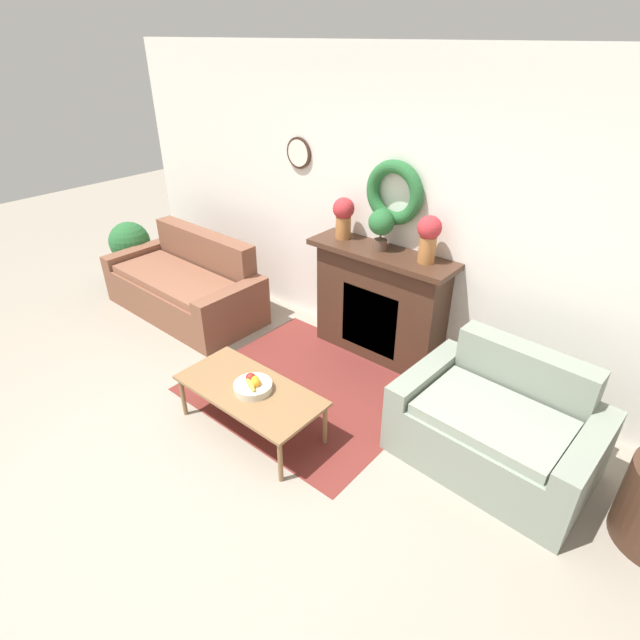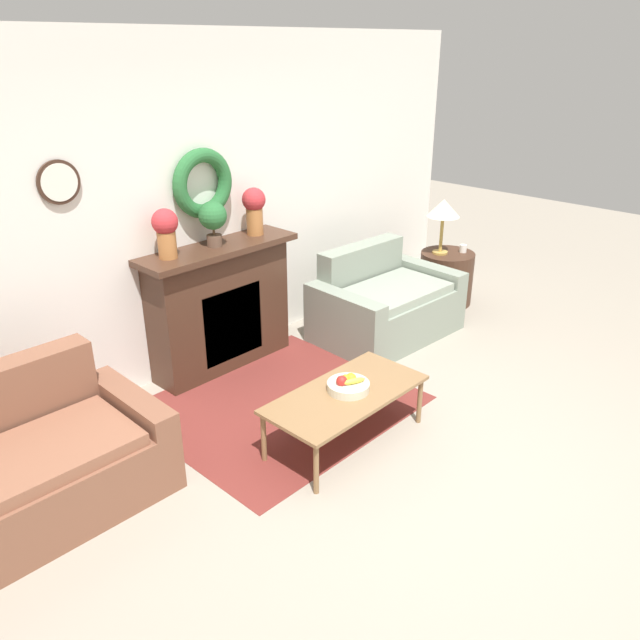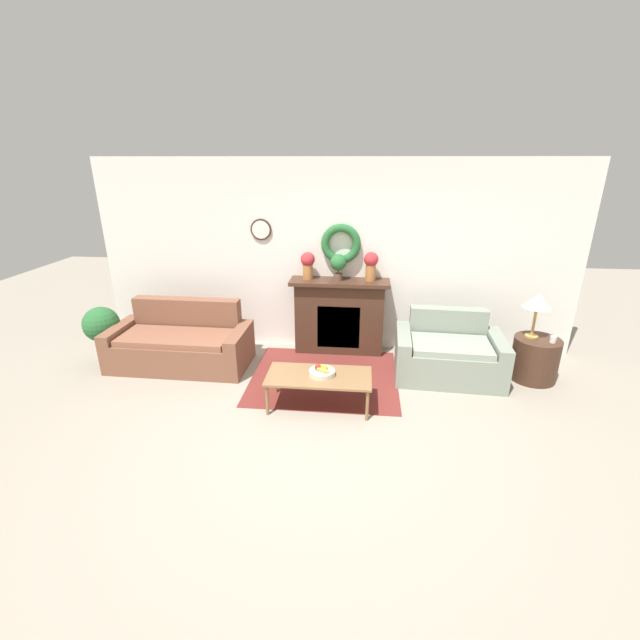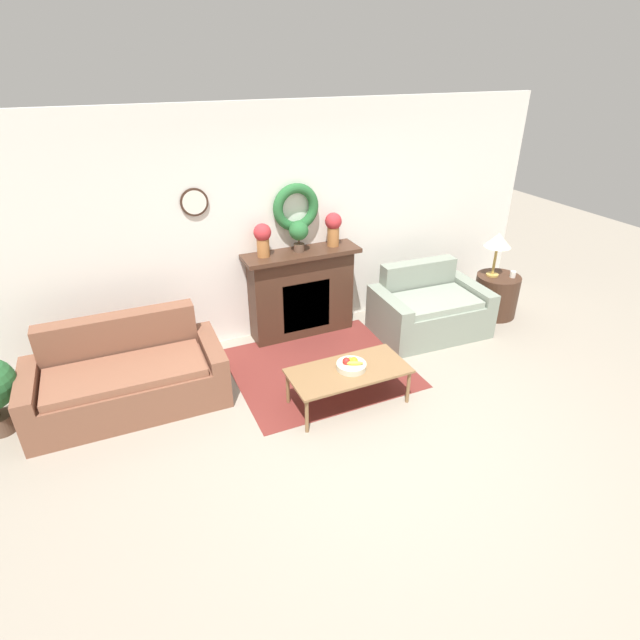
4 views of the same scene
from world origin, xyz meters
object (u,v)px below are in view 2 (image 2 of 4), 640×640
object	(u,v)px
loveseat_right	(384,305)
table_lamp	(443,210)
vase_on_mantel_right	(254,208)
fruit_bowl	(348,385)
potted_plant_on_mantel	(213,218)
mug	(463,249)
vase_on_mantel_left	(166,230)
fireplace	(221,306)
coffee_table	(346,397)
side_table_by_loveseat	(446,278)

from	to	relation	value
loveseat_right	table_lamp	distance (m)	1.25
vase_on_mantel_right	loveseat_right	bearing A→B (deg)	-31.38
fruit_bowl	potted_plant_on_mantel	xyz separation A→B (m)	(0.08, 1.51, 0.88)
mug	vase_on_mantel_right	bearing A→B (deg)	162.34
loveseat_right	vase_on_mantel_left	distance (m)	2.24
fireplace	vase_on_mantel_right	size ratio (longest dim) A/B	3.48
fireplace	coffee_table	distance (m)	1.55
side_table_by_loveseat	table_lamp	distance (m)	0.75
coffee_table	potted_plant_on_mantel	xyz separation A→B (m)	(0.11, 1.52, 0.95)
fruit_bowl	side_table_by_loveseat	distance (m)	2.80
side_table_by_loveseat	loveseat_right	bearing A→B (deg)	-179.27
mug	potted_plant_on_mantel	distance (m)	2.87
fireplace	vase_on_mantel_right	distance (m)	0.88
loveseat_right	potted_plant_on_mantel	size ratio (longest dim) A/B	3.78
coffee_table	potted_plant_on_mantel	world-z (taller)	potted_plant_on_mantel
fireplace	side_table_by_loveseat	world-z (taller)	fireplace
vase_on_mantel_left	vase_on_mantel_right	size ratio (longest dim) A/B	0.95
loveseat_right	potted_plant_on_mantel	world-z (taller)	potted_plant_on_mantel
mug	potted_plant_on_mantel	world-z (taller)	potted_plant_on_mantel
loveseat_right	vase_on_mantel_right	xyz separation A→B (m)	(-1.03, 0.63, 1.02)
fruit_bowl	vase_on_mantel_right	world-z (taller)	vase_on_mantel_right
side_table_by_loveseat	vase_on_mantel_left	xyz separation A→B (m)	(-2.99, 0.62, 1.03)
fruit_bowl	vase_on_mantel_left	world-z (taller)	vase_on_mantel_left
side_table_by_loveseat	mug	distance (m)	0.36
fireplace	mug	distance (m)	2.76
loveseat_right	coffee_table	bearing A→B (deg)	-147.36
fireplace	vase_on_mantel_left	world-z (taller)	vase_on_mantel_left
fireplace	fruit_bowl	size ratio (longest dim) A/B	4.74
loveseat_right	mug	size ratio (longest dim) A/B	16.93
loveseat_right	coffee_table	xyz separation A→B (m)	(-1.59, -0.91, 0.06)
loveseat_right	vase_on_mantel_left	xyz separation A→B (m)	(-1.91, 0.63, 1.00)
vase_on_mantel_right	potted_plant_on_mantel	distance (m)	0.45
table_lamp	coffee_table	bearing A→B (deg)	-159.37
vase_on_mantel_left	coffee_table	bearing A→B (deg)	-78.47
table_lamp	mug	bearing A→B (deg)	-38.16
fireplace	vase_on_mantel_left	xyz separation A→B (m)	(-0.45, 0.01, 0.76)
fireplace	mug	size ratio (longest dim) A/B	17.06
vase_on_mantel_left	potted_plant_on_mantel	bearing A→B (deg)	-2.69
potted_plant_on_mantel	side_table_by_loveseat	bearing A→B (deg)	-13.08
fireplace	side_table_by_loveseat	distance (m)	2.63
coffee_table	fruit_bowl	bearing A→B (deg)	16.17
vase_on_mantel_left	table_lamp	bearing A→B (deg)	-10.84
coffee_table	potted_plant_on_mantel	size ratio (longest dim) A/B	3.22
table_lamp	vase_on_mantel_left	size ratio (longest dim) A/B	1.51
fruit_bowl	mug	bearing A→B (deg)	16.42
mug	loveseat_right	bearing A→B (deg)	175.99
coffee_table	potted_plant_on_mantel	distance (m)	1.80
loveseat_right	mug	world-z (taller)	loveseat_right
table_lamp	vase_on_mantel_left	distance (m)	2.99
fireplace	fruit_bowl	xyz separation A→B (m)	(-0.10, -1.53, -0.11)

